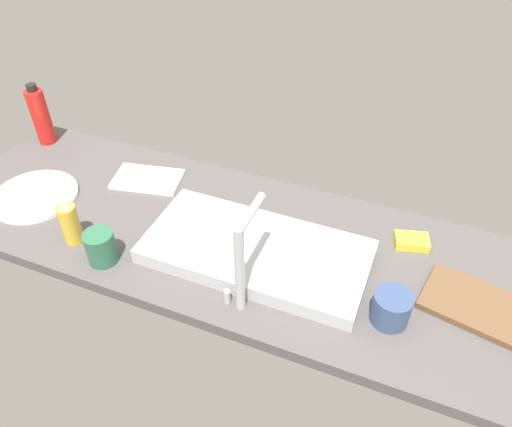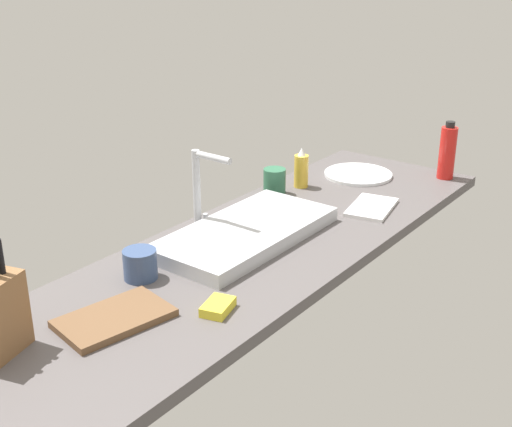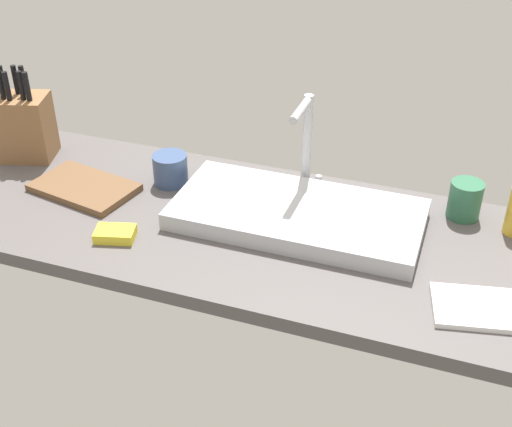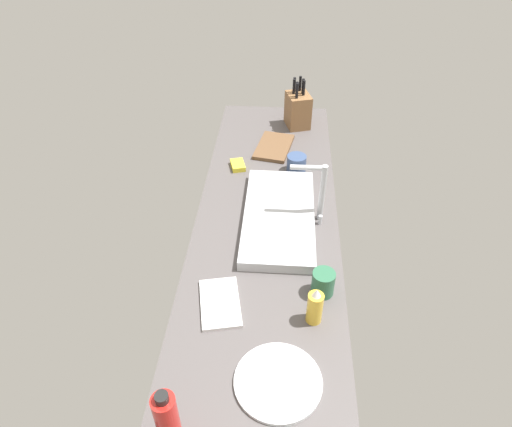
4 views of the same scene
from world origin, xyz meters
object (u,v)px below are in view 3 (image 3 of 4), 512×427
dish_towel (487,309)px  dish_sponge (115,234)px  ceramic_cup (170,169)px  knife_block (25,126)px  coffee_mug (465,200)px  faucet (306,137)px  sink_basin (297,214)px  cutting_board (84,187)px

dish_towel → dish_sponge: bearing=-178.4°
ceramic_cup → dish_sponge: bearing=-92.1°
knife_block → coffee_mug: knife_block is taller
knife_block → ceramic_cup: size_ratio=2.87×
faucet → coffee_mug: size_ratio=2.77×
ceramic_cup → dish_sponge: 27.63cm
knife_block → dish_towel: (124.88, -25.55, -8.79)cm
dish_towel → dish_sponge: (-82.10, -2.28, 0.60)cm
knife_block → dish_sponge: bearing=-49.8°
sink_basin → faucet: bearing=99.9°
knife_block → dish_sponge: size_ratio=2.85×
knife_block → cutting_board: bearing=-41.9°
cutting_board → dish_sponge: bearing=-41.7°
sink_basin → knife_block: bearing=174.8°
dish_sponge → cutting_board: bearing=138.3°
knife_block → ceramic_cup: knife_block is taller
cutting_board → dish_towel: size_ratio=1.22×
dish_towel → sink_basin: bearing=157.8°
sink_basin → ceramic_cup: (-36.44, 6.91, 1.89)cm
cutting_board → dish_sponge: (18.33, -16.35, 0.30)cm
coffee_mug → dish_towel: bearing=-77.3°
knife_block → cutting_board: size_ratio=1.00×
sink_basin → knife_block: size_ratio=2.29×
cutting_board → dish_towel: cutting_board is taller
dish_towel → ceramic_cup: 85.00cm
dish_towel → cutting_board: bearing=172.0°
ceramic_cup → dish_sponge: ceramic_cup is taller
sink_basin → cutting_board: sink_basin is taller
cutting_board → ceramic_cup: size_ratio=2.88×
ceramic_cup → dish_towel: bearing=-17.2°
dish_towel → dish_sponge: dish_sponge is taller
cutting_board → dish_towel: 101.42cm
cutting_board → coffee_mug: coffee_mug is taller
ceramic_cup → faucet: bearing=13.3°
sink_basin → dish_towel: bearing=-22.2°
coffee_mug → ceramic_cup: size_ratio=1.03×
sink_basin → cutting_board: (-55.76, -4.20, -1.25)cm
faucet → sink_basin: bearing=-80.1°
dish_sponge → coffee_mug: bearing=26.2°
sink_basin → dish_towel: sink_basin is taller
sink_basin → dish_sponge: (-37.42, -20.55, -0.95)cm
faucet → dish_sponge: bearing=-134.5°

